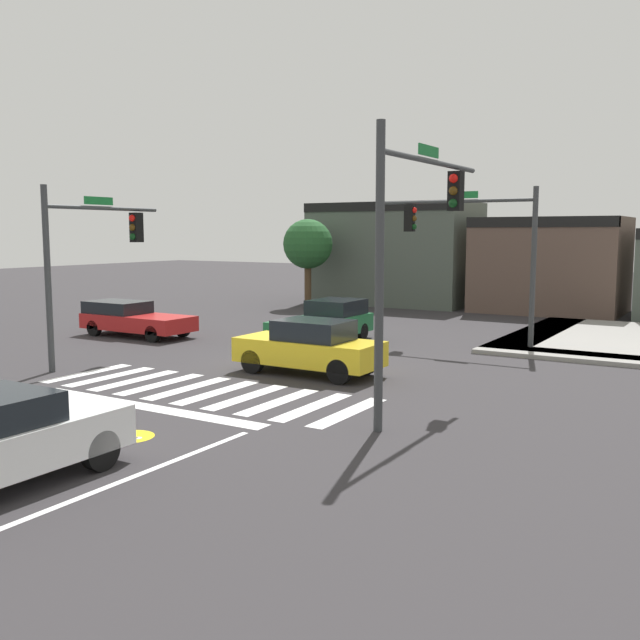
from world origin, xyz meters
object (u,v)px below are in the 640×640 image
(roadside_tree, at_px, (308,245))
(car_red, at_px, (133,318))
(car_yellow, at_px, (310,347))
(traffic_signal_northeast, at_px, (474,237))
(traffic_signal_southwest, at_px, (91,246))
(traffic_signal_southeast, at_px, (417,224))
(car_green, at_px, (325,322))

(roadside_tree, bearing_deg, car_red, -90.72)
(car_yellow, bearing_deg, traffic_signal_northeast, -107.04)
(traffic_signal_northeast, relative_size, traffic_signal_southwest, 1.07)
(traffic_signal_southeast, distance_m, car_green, 10.95)
(car_green, relative_size, car_yellow, 1.09)
(traffic_signal_southeast, distance_m, car_red, 15.49)
(car_green, xyz_separation_m, car_yellow, (2.69, -5.32, 0.05))
(car_red, relative_size, car_yellow, 1.09)
(traffic_signal_southeast, bearing_deg, traffic_signal_southwest, 87.96)
(traffic_signal_southwest, bearing_deg, traffic_signal_northeast, -43.45)
(traffic_signal_southwest, distance_m, car_green, 8.75)
(traffic_signal_southeast, distance_m, roadside_tree, 22.59)
(traffic_signal_southeast, relative_size, roadside_tree, 1.31)
(car_green, bearing_deg, traffic_signal_northeast, 111.21)
(traffic_signal_southwest, relative_size, car_yellow, 1.27)
(car_red, bearing_deg, traffic_signal_southwest, -54.96)
(traffic_signal_northeast, relative_size, car_yellow, 1.36)
(traffic_signal_southwest, bearing_deg, traffic_signal_southeast, -92.04)
(car_red, height_order, roadside_tree, roadside_tree)
(traffic_signal_southwest, xyz_separation_m, car_green, (3.84, 7.33, -2.85))
(traffic_signal_southeast, height_order, car_red, traffic_signal_southeast)
(traffic_signal_southwest, bearing_deg, car_red, 35.04)
(traffic_signal_northeast, height_order, car_yellow, traffic_signal_northeast)
(traffic_signal_southeast, relative_size, traffic_signal_northeast, 1.08)
(traffic_signal_northeast, xyz_separation_m, roadside_tree, (-11.96, 8.08, -0.49))
(traffic_signal_southeast, xyz_separation_m, roadside_tree, (-14.01, 17.70, -0.83))
(traffic_signal_southeast, height_order, roadside_tree, traffic_signal_southeast)
(traffic_signal_southeast, relative_size, car_red, 1.35)
(traffic_signal_northeast, distance_m, traffic_signal_southwest, 12.72)
(car_red, bearing_deg, traffic_signal_southeast, -20.11)
(traffic_signal_southwest, distance_m, roadside_tree, 17.61)
(roadside_tree, bearing_deg, car_yellow, -57.51)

